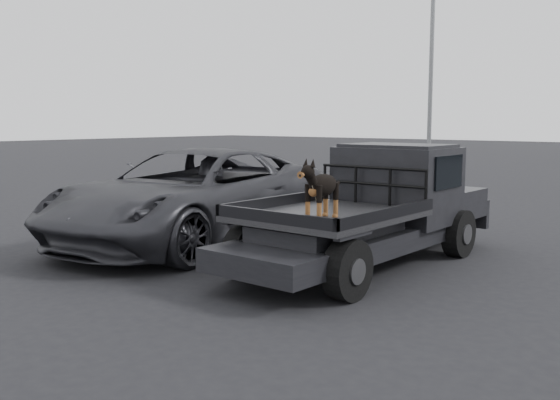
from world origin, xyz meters
The scene contains 6 objects.
ground centered at (0.00, 0.00, 0.00)m, with size 120.00×120.00×0.00m, color black.
flatbed_ute centered at (-0.52, 1.58, 0.46)m, with size 2.00×5.40×0.92m, color black, non-canonical shape.
ute_cab centered at (-0.52, 2.53, 1.36)m, with size 1.72×1.30×0.88m, color black, non-canonical shape.
headache_rack centered at (-0.52, 1.78, 1.20)m, with size 1.80×0.08×0.55m, color black, non-canonical shape.
dog centered at (-0.29, 0.15, 1.29)m, with size 0.32×0.60×0.74m, color black, non-canonical shape.
parked_suv centered at (-3.89, 1.22, 0.83)m, with size 2.77×6.01×1.67m, color #2D2D32.
Camera 1 is at (4.37, -6.31, 2.18)m, focal length 40.00 mm.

